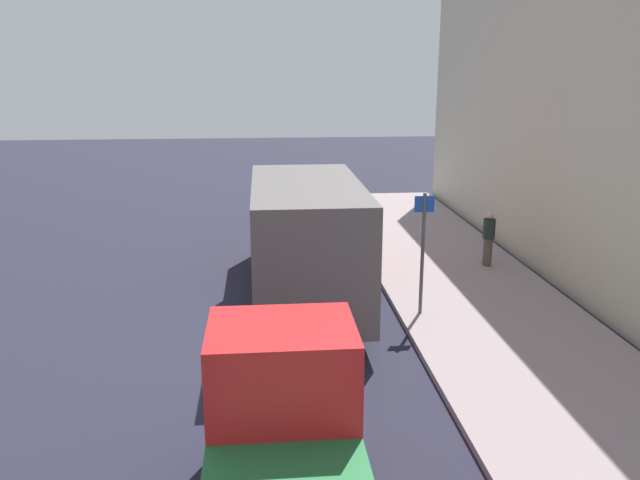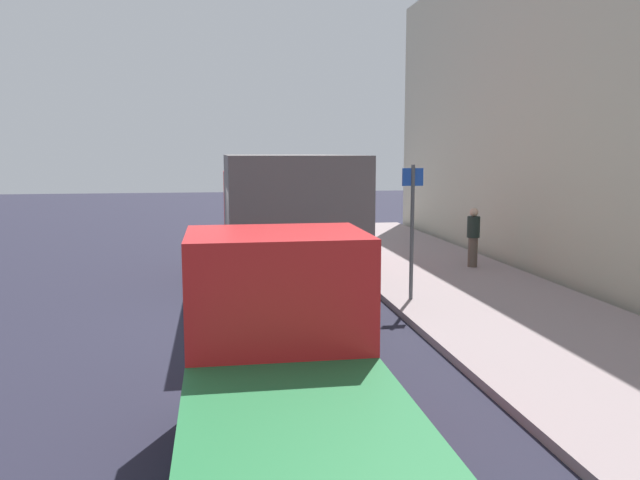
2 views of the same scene
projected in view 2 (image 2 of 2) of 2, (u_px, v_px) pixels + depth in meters
name	position (u px, v px, depth m)	size (l,w,h in m)	color
ground	(244.00, 321.00, 12.09)	(80.00, 80.00, 0.00)	#222232
sidewalk	(501.00, 307.00, 12.90)	(4.32, 30.00, 0.14)	gray
building_facade	(635.00, 82.00, 12.72)	(0.50, 30.00, 9.10)	beige
large_utility_truck	(280.00, 218.00, 14.25)	(2.43, 8.11, 3.12)	red
small_flatbed_truck	(288.00, 375.00, 6.11)	(1.95, 5.05, 2.31)	red
pedestrian_walking	(473.00, 236.00, 16.98)	(0.46, 0.46, 1.57)	brown
traffic_cone_orange	(350.00, 249.00, 18.14)	(0.45, 0.45, 0.65)	orange
street_sign_post	(412.00, 221.00, 13.12)	(0.44, 0.08, 2.78)	#4C5156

